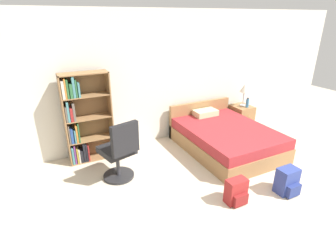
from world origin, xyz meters
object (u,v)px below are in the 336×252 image
(table_lamp, at_px, (245,89))
(backpack_red, at_px, (236,192))
(backpack_blue, at_px, (287,182))
(bookshelf, at_px, (82,120))
(bed, at_px, (224,137))
(office_chair, at_px, (120,152))
(water_bottle, at_px, (247,103))
(nightstand, at_px, (241,117))

(table_lamp, bearing_deg, backpack_red, -132.33)
(backpack_blue, distance_m, backpack_red, 0.84)
(bookshelf, distance_m, backpack_blue, 3.47)
(bed, height_order, table_lamp, table_lamp)
(backpack_red, bearing_deg, bed, 58.24)
(bookshelf, distance_m, table_lamp, 3.58)
(office_chair, height_order, backpack_blue, office_chair)
(office_chair, xyz_separation_m, table_lamp, (3.20, 0.83, 0.44))
(bed, distance_m, water_bottle, 1.25)
(bed, bearing_deg, backpack_blue, -91.86)
(nightstand, xyz_separation_m, backpack_blue, (-1.07, -2.25, -0.08))
(water_bottle, bearing_deg, office_chair, -167.88)
(office_chair, bearing_deg, backpack_red, -45.19)
(office_chair, height_order, water_bottle, office_chair)
(bed, height_order, water_bottle, water_bottle)
(backpack_red, bearing_deg, office_chair, 134.81)
(office_chair, height_order, nightstand, office_chair)
(bookshelf, bearing_deg, backpack_blue, -43.49)
(table_lamp, relative_size, water_bottle, 2.27)
(office_chair, distance_m, backpack_red, 1.84)
(bookshelf, xyz_separation_m, table_lamp, (3.58, -0.08, 0.15))
(nightstand, distance_m, table_lamp, 0.66)
(table_lamp, height_order, water_bottle, table_lamp)
(nightstand, height_order, backpack_red, nightstand)
(nightstand, xyz_separation_m, backpack_red, (-1.89, -2.09, -0.10))
(table_lamp, bearing_deg, bookshelf, 178.74)
(bookshelf, height_order, backpack_blue, bookshelf)
(bed, height_order, backpack_blue, bed)
(office_chair, distance_m, water_bottle, 3.28)
(backpack_blue, height_order, backpack_red, backpack_blue)
(nightstand, bearing_deg, backpack_blue, -115.36)
(table_lamp, relative_size, backpack_red, 1.36)
(office_chair, distance_m, backpack_blue, 2.57)
(bookshelf, xyz_separation_m, nightstand, (3.55, -0.10, -0.52))
(table_lamp, distance_m, water_bottle, 0.32)
(backpack_blue, bearing_deg, backpack_red, 168.82)
(nightstand, height_order, table_lamp, table_lamp)
(bed, distance_m, backpack_blue, 1.58)
(backpack_blue, bearing_deg, office_chair, 145.43)
(table_lamp, distance_m, backpack_red, 2.96)
(backpack_blue, bearing_deg, bookshelf, 136.51)
(bookshelf, distance_m, water_bottle, 3.59)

